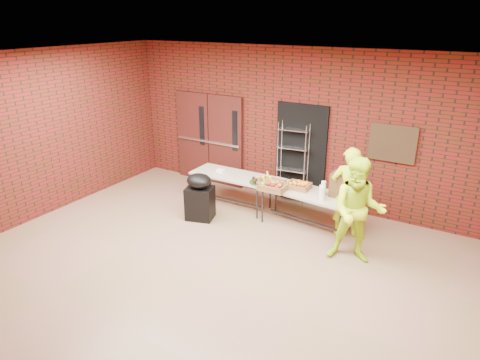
% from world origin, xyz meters
% --- Properties ---
extents(room, '(8.08, 7.08, 3.28)m').
position_xyz_m(room, '(0.00, 0.00, 1.60)').
color(room, olive).
rests_on(room, ground).
extents(double_doors, '(1.78, 0.12, 2.10)m').
position_xyz_m(double_doors, '(-2.20, 3.44, 1.05)').
color(double_doors, '#441413').
rests_on(double_doors, room).
extents(dark_doorway, '(1.10, 0.06, 2.10)m').
position_xyz_m(dark_doorway, '(0.10, 3.46, 1.05)').
color(dark_doorway, black).
rests_on(dark_doorway, room).
extents(bronze_plaque, '(0.85, 0.04, 0.70)m').
position_xyz_m(bronze_plaque, '(1.90, 3.45, 1.55)').
color(bronze_plaque, '#3A2817').
rests_on(bronze_plaque, room).
extents(wire_rack, '(0.65, 0.28, 1.73)m').
position_xyz_m(wire_rack, '(-0.02, 3.32, 0.86)').
color(wire_rack, silver).
rests_on(wire_rack, room).
extents(table_left, '(1.69, 0.71, 0.69)m').
position_xyz_m(table_left, '(-1.00, 2.50, 0.64)').
color(table_left, tan).
rests_on(table_left, room).
extents(table_right, '(1.78, 0.89, 0.70)m').
position_xyz_m(table_right, '(0.68, 2.41, 0.64)').
color(table_right, tan).
rests_on(table_right, room).
extents(basket_bananas, '(0.46, 0.36, 0.14)m').
position_xyz_m(basket_bananas, '(0.00, 2.32, 0.77)').
color(basket_bananas, olive).
rests_on(basket_bananas, table_right).
extents(basket_oranges, '(0.43, 0.33, 0.13)m').
position_xyz_m(basket_oranges, '(0.50, 2.47, 0.76)').
color(basket_oranges, olive).
rests_on(basket_oranges, table_right).
extents(basket_apples, '(0.50, 0.39, 0.15)m').
position_xyz_m(basket_apples, '(0.11, 2.18, 0.77)').
color(basket_apples, olive).
rests_on(basket_apples, table_right).
extents(muffin_tray, '(0.43, 0.43, 0.11)m').
position_xyz_m(muffin_tray, '(-0.28, 2.39, 0.74)').
color(muffin_tray, '#184A13').
rests_on(muffin_tray, table_left).
extents(napkin_box, '(0.17, 0.11, 0.06)m').
position_xyz_m(napkin_box, '(-1.27, 2.50, 0.72)').
color(napkin_box, white).
rests_on(napkin_box, table_left).
extents(coffee_dispenser, '(0.34, 0.30, 0.44)m').
position_xyz_m(coffee_dispenser, '(1.28, 2.52, 0.92)').
color(coffee_dispenser, '#4F331B').
rests_on(coffee_dispenser, table_right).
extents(cup_stack_front, '(0.08, 0.08, 0.23)m').
position_xyz_m(cup_stack_front, '(1.01, 2.28, 0.82)').
color(cup_stack_front, white).
rests_on(cup_stack_front, table_right).
extents(cup_stack_mid, '(0.09, 0.09, 0.26)m').
position_xyz_m(cup_stack_mid, '(1.07, 2.17, 0.83)').
color(cup_stack_mid, white).
rests_on(cup_stack_mid, table_right).
extents(cup_stack_back, '(0.09, 0.09, 0.26)m').
position_xyz_m(cup_stack_back, '(1.00, 2.42, 0.83)').
color(cup_stack_back, white).
rests_on(cup_stack_back, table_right).
extents(covered_grill, '(0.61, 0.56, 0.93)m').
position_xyz_m(covered_grill, '(-1.21, 1.65, 0.47)').
color(covered_grill, black).
rests_on(covered_grill, room).
extents(volunteer_woman, '(0.71, 0.59, 1.67)m').
position_xyz_m(volunteer_woman, '(1.45, 2.45, 0.83)').
color(volunteer_woman, '#CDFB1B').
rests_on(volunteer_woman, room).
extents(volunteer_man, '(1.00, 0.87, 1.75)m').
position_xyz_m(volunteer_man, '(1.84, 1.69, 0.88)').
color(volunteer_man, '#CDFB1B').
rests_on(volunteer_man, room).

